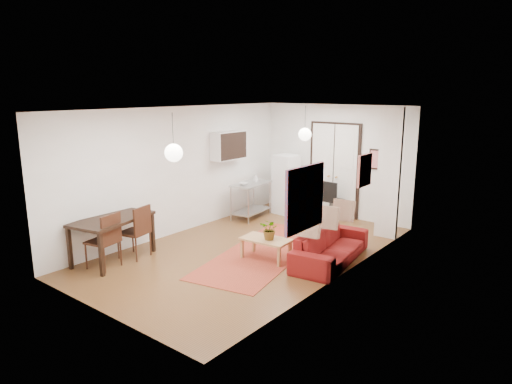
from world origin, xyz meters
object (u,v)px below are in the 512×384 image
Objects in this scene: kitchen_counter at (251,195)px; coffee_table at (266,241)px; fridge at (286,184)px; dining_chair_far at (107,235)px; dining_table at (112,222)px; black_side_chair at (335,196)px; dining_chair_near at (138,226)px; sofa at (331,246)px.

coffee_table is at bearing -53.51° from kitchen_counter.
fridge is 5.22m from dining_chair_far.
dining_table is 5.67m from black_side_chair.
black_side_chair is at bearing 148.02° from dining_chair_near.
kitchen_counter is at bearing 87.42° from dining_table.
black_side_chair is (-1.45, 2.79, 0.27)m from sofa.
black_side_chair is (1.27, 0.38, -0.20)m from fridge.
sofa is 2.14× the size of black_side_chair.
fridge is 1.50× the size of dining_chair_near.
coffee_table is 0.94× the size of dining_chair_near.
fridge reaches higher than sofa.
dining_chair_near is at bearing 167.58° from dining_chair_far.
coffee_table is at bearing 98.90° from black_side_chair.
fridge is at bearing 54.77° from kitchen_counter.
dining_table is 1.61× the size of dining_chair_near.
dining_chair_far is at bearing 123.23° from sofa.
sofa is 1.26× the size of dining_table.
black_side_chair is at bearing 19.49° from sofa.
fridge is at bearing 40.50° from sofa.
sofa is at bearing 32.63° from coffee_table.
kitchen_counter is 3.58m from dining_chair_near.
fridge is 1.58× the size of black_side_chair.
dining_chair_near is at bearing -146.39° from coffee_table.
dining_table is at bearing 119.11° from sofa.
sofa is 2.15× the size of coffee_table.
dining_chair_far reaches higher than kitchen_counter.
black_side_chair reaches higher than coffee_table.
dining_chair_far is at bearing -52.64° from dining_table.
kitchen_counter reaches higher than sofa.
black_side_chair is at bearing 70.23° from dining_table.
kitchen_counter is 4.05m from dining_table.
dining_chair_near is 1.06× the size of black_side_chair.
black_side_chair is (1.73, 5.58, -0.03)m from dining_chair_far.
fridge is (-1.66, 3.08, 0.42)m from coffee_table.
fridge is 0.93× the size of dining_table.
sofa is at bearing 119.92° from black_side_chair.
sofa is at bearing -37.21° from fridge.
dining_chair_far is (-2.12, -2.11, 0.25)m from coffee_table.
dining_chair_near is 1.00× the size of dining_chair_far.
fridge reaches higher than kitchen_counter.
kitchen_counter is 4.28m from dining_chair_far.
coffee_table is at bearing -57.42° from fridge.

